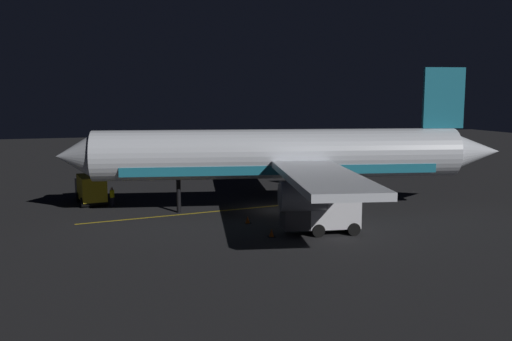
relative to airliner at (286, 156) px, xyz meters
name	(u,v)px	position (x,y,z in m)	size (l,w,h in m)	color
ground_plane	(278,211)	(0.11, 0.59, -4.74)	(180.00, 180.00, 0.20)	black
apron_guide_stripe	(229,210)	(1.41, 4.59, -4.64)	(0.24, 25.35, 0.01)	gold
airliner	(286,156)	(0.00, 0.00, 0.00)	(34.87, 37.86, 12.08)	silver
baggage_truck	(91,189)	(8.26, 15.77, -3.34)	(6.02, 2.87, 2.57)	gold
catering_truck	(324,216)	(-8.36, 0.16, -3.38)	(2.87, 5.67, 2.51)	silver
ground_crew_worker	(112,197)	(5.80, 14.03, -3.76)	(0.40, 0.40, 1.74)	black
traffic_cone_near_left	(248,220)	(-3.80, 4.47, -4.39)	(0.50, 0.50, 0.55)	#EA590F
traffic_cone_near_right	(272,233)	(-8.28, 4.07, -4.39)	(0.50, 0.50, 0.55)	#EA590F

